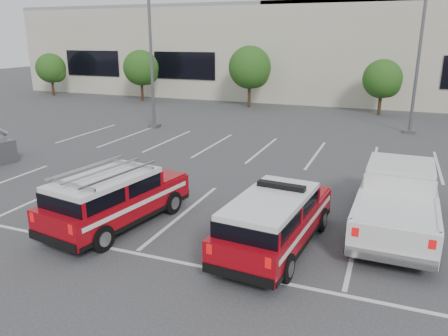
% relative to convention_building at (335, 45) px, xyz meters
% --- Properties ---
extents(ground, '(120.00, 120.00, 0.00)m').
position_rel_convention_building_xyz_m(ground, '(-0.18, -31.86, -4.72)').
color(ground, '#343437').
rests_on(ground, ground).
extents(stall_markings, '(23.00, 15.00, 0.01)m').
position_rel_convention_building_xyz_m(stall_markings, '(-0.18, -27.36, -4.71)').
color(stall_markings, silver).
rests_on(stall_markings, ground).
extents(convention_building, '(60.00, 16.99, 13.20)m').
position_rel_convention_building_xyz_m(convention_building, '(0.00, 0.00, 0.00)').
color(convention_building, beige).
rests_on(convention_building, ground).
extents(tree_far_left, '(2.77, 2.77, 3.99)m').
position_rel_convention_building_xyz_m(tree_far_left, '(-25.09, -9.82, -2.22)').
color(tree_far_left, '#3F2B19').
rests_on(tree_far_left, ground).
extents(tree_left, '(3.07, 3.07, 4.42)m').
position_rel_convention_building_xyz_m(tree_left, '(-15.09, -9.82, -1.95)').
color(tree_left, '#3F2B19').
rests_on(tree_left, ground).
extents(tree_mid_left, '(3.37, 3.37, 4.85)m').
position_rel_convention_building_xyz_m(tree_mid_left, '(-5.09, -9.82, -1.68)').
color(tree_mid_left, '#3F2B19').
rests_on(tree_mid_left, ground).
extents(tree_mid_right, '(2.77, 2.77, 3.99)m').
position_rel_convention_building_xyz_m(tree_mid_right, '(4.91, -9.82, -2.22)').
color(tree_mid_right, '#3F2B19').
rests_on(tree_mid_right, ground).
extents(light_pole_left, '(0.90, 0.60, 10.24)m').
position_rel_convention_building_xyz_m(light_pole_left, '(-8.18, -19.86, 0.47)').
color(light_pole_left, '#59595E').
rests_on(light_pole_left, ground).
extents(light_pole_mid, '(0.90, 0.60, 10.24)m').
position_rel_convention_building_xyz_m(light_pole_mid, '(6.82, -15.86, 0.47)').
color(light_pole_mid, '#59595E').
rests_on(light_pole_mid, ground).
extents(fire_chief_suv, '(2.23, 5.06, 1.73)m').
position_rel_convention_building_xyz_m(fire_chief_suv, '(3.18, -33.07, -4.01)').
color(fire_chief_suv, maroon).
rests_on(fire_chief_suv, ground).
extents(white_pickup, '(2.28, 6.18, 1.88)m').
position_rel_convention_building_xyz_m(white_pickup, '(6.20, -30.38, -3.97)').
color(white_pickup, silver).
rests_on(white_pickup, ground).
extents(ladder_suv, '(2.64, 5.01, 1.88)m').
position_rel_convention_building_xyz_m(ladder_suv, '(-1.68, -33.36, -3.97)').
color(ladder_suv, maroon).
rests_on(ladder_suv, ground).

